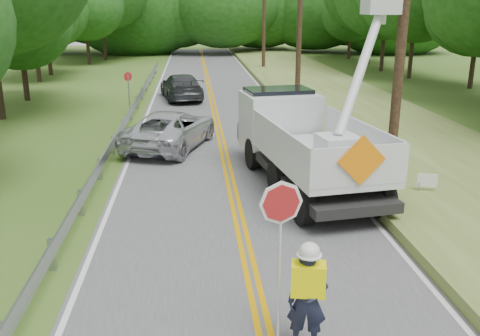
{
  "coord_description": "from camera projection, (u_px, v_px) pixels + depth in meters",
  "views": [
    {
      "loc": [
        -1.09,
        -6.12,
        5.29
      ],
      "look_at": [
        0.0,
        6.0,
        1.5
      ],
      "focal_mm": 39.09,
      "sensor_mm": 36.0,
      "label": 1
    }
  ],
  "objects": [
    {
      "name": "road",
      "position": [
        222.0,
        144.0,
        20.8
      ],
      "size": [
        7.2,
        96.0,
        0.03
      ],
      "color": "#4B4B4E",
      "rests_on": "ground"
    },
    {
      "name": "guardrail",
      "position": [
        122.0,
        128.0,
        21.15
      ],
      "size": [
        0.18,
        48.0,
        0.77
      ],
      "color": "#919398",
      "rests_on": "ground"
    },
    {
      "name": "utility_poles",
      "position": [
        332.0,
        6.0,
        22.53
      ],
      "size": [
        1.6,
        43.3,
        10.0
      ],
      "color": "black",
      "rests_on": "ground"
    },
    {
      "name": "tall_grass_verge",
      "position": [
        395.0,
        137.0,
        21.37
      ],
      "size": [
        7.0,
        96.0,
        0.3
      ],
      "primitive_type": "cube",
      "color": "#59622C",
      "rests_on": "ground"
    },
    {
      "name": "treeline_horizon",
      "position": [
        212.0,
        4.0,
        59.27
      ],
      "size": [
        58.63,
        14.97,
        12.3
      ],
      "color": "#164910",
      "rests_on": "ground"
    },
    {
      "name": "flagger",
      "position": [
        307.0,
        293.0,
        8.11
      ],
      "size": [
        1.12,
        0.53,
        2.81
      ],
      "color": "#191E33",
      "rests_on": "road"
    },
    {
      "name": "bucket_truck",
      "position": [
        300.0,
        128.0,
        16.44
      ],
      "size": [
        4.26,
        7.67,
        7.15
      ],
      "color": "black",
      "rests_on": "road"
    },
    {
      "name": "suv_silver",
      "position": [
        171.0,
        129.0,
        20.14
      ],
      "size": [
        3.98,
        5.68,
        1.44
      ],
      "primitive_type": "imported",
      "rotation": [
        0.0,
        0.0,
        2.8
      ],
      "color": "silver",
      "rests_on": "road"
    },
    {
      "name": "suv_darkgrey",
      "position": [
        181.0,
        87.0,
        30.68
      ],
      "size": [
        2.86,
        5.31,
        1.46
      ],
      "primitive_type": "imported",
      "rotation": [
        0.0,
        0.0,
        3.31
      ],
      "color": "#35393C",
      "rests_on": "road"
    },
    {
      "name": "stop_sign_permanent",
      "position": [
        129.0,
        88.0,
        25.82
      ],
      "size": [
        0.39,
        0.3,
        2.19
      ],
      "color": "#919398",
      "rests_on": "ground"
    },
    {
      "name": "yard_sign",
      "position": [
        427.0,
        181.0,
        14.65
      ],
      "size": [
        0.54,
        0.16,
        0.8
      ],
      "color": "white",
      "rests_on": "ground"
    }
  ]
}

